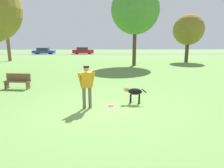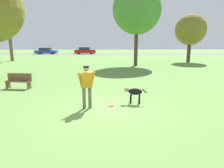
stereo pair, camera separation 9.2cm
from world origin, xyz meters
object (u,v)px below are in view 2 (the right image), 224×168
object	(u,v)px
tree_far_left	(9,24)
frisbee	(111,106)
tree_far_right	(190,30)
parked_car_red	(85,51)
parked_car_blue	(46,51)
tree_mid_center	(137,10)
person	(87,84)
park_bench	(19,80)
dog	(134,92)

from	to	relation	value
tree_far_left	frisbee	bearing A→B (deg)	-56.53
tree_far_right	parked_car_red	xyz separation A→B (m)	(-15.14, 17.53, -3.32)
frisbee	parked_car_blue	xyz separation A→B (m)	(-13.18, 35.46, 0.62)
tree_mid_center	tree_far_left	bearing A→B (deg)	160.55
tree_mid_center	person	bearing A→B (deg)	-105.24
frisbee	tree_mid_center	bearing A→B (deg)	78.14
tree_mid_center	park_bench	distance (m)	14.47
dog	parked_car_blue	distance (m)	37.81
person	parked_car_red	xyz separation A→B (m)	(-3.94, 35.52, -0.30)
frisbee	tree_far_right	size ratio (longest dim) A/B	0.04
tree_far_right	person	bearing A→B (deg)	-121.89
person	tree_mid_center	xyz separation A→B (m)	(3.89, 14.28, 4.80)
person	parked_car_red	bearing A→B (deg)	83.66
dog	parked_car_red	bearing A→B (deg)	-68.21
tree_mid_center	tree_far_right	size ratio (longest dim) A/B	1.40
dog	person	bearing A→B (deg)	30.06
tree_far_left	tree_far_right	world-z (taller)	tree_far_left
dog	tree_far_left	distance (m)	24.25
person	dog	size ratio (longest dim) A/B	1.73
tree_far_left	tree_far_right	bearing A→B (deg)	-4.74
tree_far_right	parked_car_red	distance (m)	23.40
tree_mid_center	parked_car_blue	bearing A→B (deg)	127.01
person	dog	bearing A→B (deg)	5.10
tree_far_right	parked_car_blue	size ratio (longest dim) A/B	1.30
dog	tree_far_right	size ratio (longest dim) A/B	0.16
parked_car_blue	frisbee	bearing A→B (deg)	-69.27
tree_mid_center	tree_far_left	world-z (taller)	tree_mid_center
frisbee	parked_car_red	size ratio (longest dim) A/B	0.05
dog	frisbee	bearing A→B (deg)	34.73
person	frisbee	size ratio (longest dim) A/B	7.53
tree_far_left	tree_far_right	distance (m)	23.39
dog	park_bench	size ratio (longest dim) A/B	0.67
person	park_bench	bearing A→B (deg)	127.17
tree_mid_center	park_bench	xyz separation A→B (m)	(-8.01, -10.80, -5.33)
person	tree_mid_center	distance (m)	15.56
parked_car_blue	dog	bearing A→B (deg)	-67.69
dog	parked_car_blue	world-z (taller)	parked_car_blue
parked_car_blue	parked_car_red	world-z (taller)	parked_car_red
tree_far_right	frisbee	bearing A→B (deg)	-119.99
dog	frisbee	size ratio (longest dim) A/B	4.35
tree_far_left	park_bench	distance (m)	18.80
tree_mid_center	park_bench	size ratio (longest dim) A/B	5.77
parked_car_red	person	bearing A→B (deg)	-85.19
tree_mid_center	frisbee	bearing A→B (deg)	-101.86
dog	tree_mid_center	size ratio (longest dim) A/B	0.12
dog	frisbee	distance (m)	1.14
tree_mid_center	park_bench	world-z (taller)	tree_mid_center
dog	tree_far_left	size ratio (longest dim) A/B	0.15
frisbee	person	bearing A→B (deg)	-167.30
park_bench	dog	bearing A→B (deg)	-17.70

